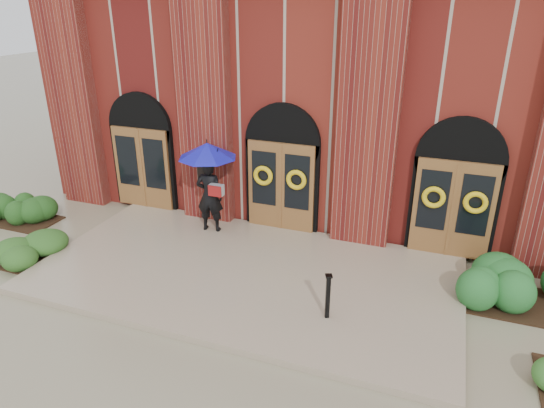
% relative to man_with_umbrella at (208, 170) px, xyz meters
% --- Properties ---
extents(ground, '(90.00, 90.00, 0.00)m').
position_rel_man_with_umbrella_xyz_m(ground, '(1.79, -1.90, -1.93)').
color(ground, gray).
rests_on(ground, ground).
extents(landing, '(10.00, 5.30, 0.15)m').
position_rel_man_with_umbrella_xyz_m(landing, '(1.79, -1.75, -1.85)').
color(landing, gray).
rests_on(landing, ground).
extents(church_building, '(16.20, 12.53, 7.00)m').
position_rel_man_with_umbrella_xyz_m(church_building, '(1.79, 6.89, 1.57)').
color(church_building, maroon).
rests_on(church_building, ground).
extents(man_with_umbrella, '(1.80, 1.80, 2.54)m').
position_rel_man_with_umbrella_xyz_m(man_with_umbrella, '(0.00, 0.00, 0.00)').
color(man_with_umbrella, black).
rests_on(man_with_umbrella, landing).
extents(metal_post, '(0.18, 0.18, 1.00)m').
position_rel_man_with_umbrella_xyz_m(metal_post, '(4.09, -2.85, -1.25)').
color(metal_post, black).
rests_on(metal_post, landing).
extents(hedge_wall_left, '(2.73, 1.09, 0.70)m').
position_rel_man_with_umbrella_xyz_m(hedge_wall_left, '(-6.21, -1.20, -1.58)').
color(hedge_wall_left, '#1D4416').
rests_on(hedge_wall_left, ground).
extents(hedge_front_left, '(1.55, 1.32, 0.55)m').
position_rel_man_with_umbrella_xyz_m(hedge_front_left, '(-3.31, -2.84, -1.66)').
color(hedge_front_left, '#27511C').
rests_on(hedge_front_left, ground).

